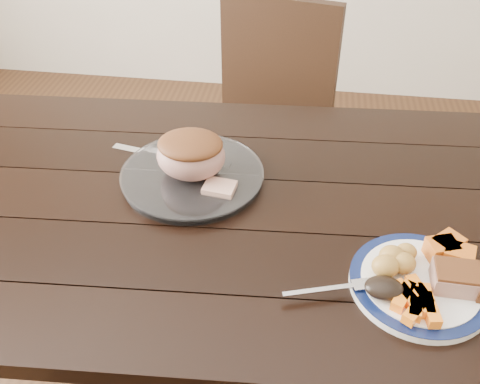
# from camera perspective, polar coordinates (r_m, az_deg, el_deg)

# --- Properties ---
(ground) EXTENTS (4.00, 4.00, 0.00)m
(ground) POSITION_cam_1_polar(r_m,az_deg,el_deg) (1.79, -2.61, -19.78)
(ground) COLOR #472B16
(ground) RESTS_ON ground
(dining_table) EXTENTS (1.65, 1.00, 0.75)m
(dining_table) POSITION_cam_1_polar(r_m,az_deg,el_deg) (1.27, -3.45, -4.15)
(dining_table) COLOR black
(dining_table) RESTS_ON ground
(chair_far) EXTENTS (0.50, 0.51, 0.93)m
(chair_far) POSITION_cam_1_polar(r_m,az_deg,el_deg) (1.93, 2.92, 7.55)
(chair_far) COLOR black
(chair_far) RESTS_ON ground
(dinner_plate) EXTENTS (0.26, 0.26, 0.02)m
(dinner_plate) POSITION_cam_1_polar(r_m,az_deg,el_deg) (1.07, 18.56, -9.34)
(dinner_plate) COLOR white
(dinner_plate) RESTS_ON dining_table
(plate_rim) EXTENTS (0.26, 0.26, 0.02)m
(plate_rim) POSITION_cam_1_polar(r_m,az_deg,el_deg) (1.07, 18.65, -9.03)
(plate_rim) COLOR #0C1740
(plate_rim) RESTS_ON dinner_plate
(serving_platter) EXTENTS (0.33, 0.33, 0.02)m
(serving_platter) POSITION_cam_1_polar(r_m,az_deg,el_deg) (1.27, -5.09, 1.62)
(serving_platter) COLOR white
(serving_platter) RESTS_ON dining_table
(pork_slice) EXTENTS (0.08, 0.07, 0.04)m
(pork_slice) POSITION_cam_1_polar(r_m,az_deg,el_deg) (1.06, 22.01, -8.56)
(pork_slice) COLOR #AB7A68
(pork_slice) RESTS_ON dinner_plate
(roasted_potatoes) EXTENTS (0.09, 0.09, 0.04)m
(roasted_potatoes) POSITION_cam_1_polar(r_m,az_deg,el_deg) (1.06, 16.21, -7.02)
(roasted_potatoes) COLOR gold
(roasted_potatoes) RESTS_ON dinner_plate
(carrot_batons) EXTENTS (0.08, 0.11, 0.02)m
(carrot_batons) POSITION_cam_1_polar(r_m,az_deg,el_deg) (1.01, 18.31, -10.99)
(carrot_batons) COLOR orange
(carrot_batons) RESTS_ON dinner_plate
(pumpkin_wedges) EXTENTS (0.10, 0.09, 0.04)m
(pumpkin_wedges) POSITION_cam_1_polar(r_m,az_deg,el_deg) (1.11, 21.39, -5.84)
(pumpkin_wedges) COLOR orange
(pumpkin_wedges) RESTS_ON dinner_plate
(dark_mushroom) EXTENTS (0.07, 0.05, 0.03)m
(dark_mushroom) POSITION_cam_1_polar(r_m,az_deg,el_deg) (1.01, 15.11, -9.85)
(dark_mushroom) COLOR black
(dark_mushroom) RESTS_ON dinner_plate
(fork) EXTENTS (0.17, 0.07, 0.00)m
(fork) POSITION_cam_1_polar(r_m,az_deg,el_deg) (1.01, 10.30, -10.07)
(fork) COLOR silver
(fork) RESTS_ON dinner_plate
(roast_joint) EXTENTS (0.16, 0.14, 0.10)m
(roast_joint) POSITION_cam_1_polar(r_m,az_deg,el_deg) (1.24, -5.25, 3.84)
(roast_joint) COLOR #AC7569
(roast_joint) RESTS_ON serving_platter
(cut_slice) EXTENTS (0.08, 0.06, 0.02)m
(cut_slice) POSITION_cam_1_polar(r_m,az_deg,el_deg) (1.21, -2.20, 0.40)
(cut_slice) COLOR tan
(cut_slice) RESTS_ON serving_platter
(carving_knife) EXTENTS (0.32, 0.08, 0.01)m
(carving_knife) POSITION_cam_1_polar(r_m,az_deg,el_deg) (1.33, -5.08, 3.35)
(carving_knife) COLOR silver
(carving_knife) RESTS_ON dining_table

